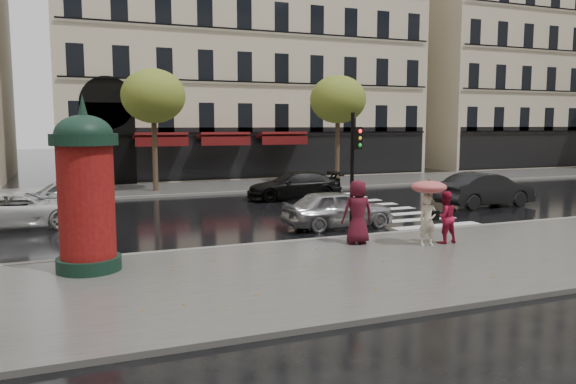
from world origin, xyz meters
name	(u,v)px	position (x,y,z in m)	size (l,w,h in m)	color
ground	(341,267)	(0.00, 0.00, 0.00)	(160.00, 160.00, 0.00)	black
near_sidewalk	(350,269)	(0.00, -0.50, 0.06)	(90.00, 7.00, 0.12)	#474744
far_sidewalk	(189,188)	(0.00, 19.00, 0.06)	(90.00, 6.00, 0.12)	#474744
near_kerb	(297,242)	(0.00, 3.00, 0.07)	(90.00, 0.25, 0.14)	slate
far_kerb	(201,194)	(0.00, 16.00, 0.07)	(90.00, 0.25, 0.14)	slate
zebra_crossing	(361,205)	(6.00, 9.60, 0.01)	(3.60, 11.75, 0.01)	silver
bldg_far_corner	(233,25)	(6.00, 30.00, 11.31)	(26.00, 14.00, 22.90)	#B7A88C
bldg_far_right	(516,44)	(34.00, 30.00, 11.31)	(24.00, 14.00, 22.90)	#B7A88C
tree_far_left	(153,97)	(-2.00, 18.00, 5.17)	(3.40, 3.40, 6.64)	#38281C
tree_far_right	(338,100)	(9.00, 18.00, 5.17)	(3.40, 3.40, 6.64)	#38281C
woman_umbrella	(428,202)	(3.31, 0.87, 1.44)	(1.04, 1.04, 2.00)	beige
woman_red	(445,217)	(4.00, 0.98, 0.91)	(0.77, 0.60, 1.58)	#A81435
man_burgundy	(358,212)	(1.51, 1.89, 1.08)	(0.94, 0.61, 1.93)	#480E1B
morris_column	(86,187)	(-6.13, 1.61, 2.18)	(1.60, 1.60, 4.29)	black
traffic_light	(354,163)	(1.83, 2.73, 2.51)	(0.29, 0.39, 3.94)	black
car_silver	(338,209)	(2.46, 5.04, 0.69)	(1.62, 4.04, 1.38)	#A1A0A5
car_darkgrey	(486,190)	(11.03, 7.23, 0.77)	(1.62, 4.65, 1.53)	black
car_white	(20,210)	(-8.12, 9.26, 0.66)	(2.18, 4.72, 1.31)	silver
car_black	(294,186)	(3.96, 12.74, 0.68)	(1.92, 4.72, 1.37)	black
car_far_silver	(61,196)	(-6.75, 12.70, 0.70)	(1.65, 4.09, 1.39)	#BBBCC1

